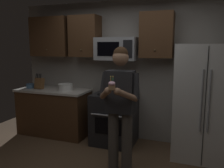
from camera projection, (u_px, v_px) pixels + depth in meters
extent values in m
cube|color=gray|center=(129.00, 71.00, 4.41)|extent=(4.40, 0.10, 2.60)
cube|color=black|center=(114.00, 119.00, 4.23)|extent=(0.76, 0.66, 0.92)
cube|color=black|center=(108.00, 127.00, 3.92)|extent=(0.48, 0.01, 0.28)
cylinder|color=#99999E|center=(107.00, 116.00, 3.87)|extent=(0.60, 0.03, 0.03)
cylinder|color=black|center=(102.00, 94.00, 4.09)|extent=(0.18, 0.18, 0.01)
cylinder|color=black|center=(122.00, 96.00, 3.96)|extent=(0.18, 0.18, 0.01)
cylinder|color=black|center=(108.00, 92.00, 4.35)|extent=(0.18, 0.18, 0.01)
cylinder|color=black|center=(126.00, 93.00, 4.22)|extent=(0.18, 0.18, 0.01)
cube|color=#9EA0A5|center=(117.00, 49.00, 4.14)|extent=(0.74, 0.40, 0.40)
cube|color=black|center=(108.00, 49.00, 3.98)|extent=(0.40, 0.01, 0.24)
cube|color=black|center=(128.00, 49.00, 3.86)|extent=(0.16, 0.01, 0.30)
cube|color=white|center=(204.00, 102.00, 3.62)|extent=(0.90, 0.72, 1.80)
cylinder|color=gray|center=(202.00, 101.00, 3.27)|extent=(0.02, 0.02, 0.90)
cylinder|color=gray|center=(209.00, 102.00, 3.24)|extent=(0.02, 0.02, 0.90)
cube|color=black|center=(205.00, 108.00, 3.28)|extent=(0.01, 0.01, 1.74)
cube|color=#4C301C|center=(51.00, 37.00, 4.62)|extent=(0.80, 0.34, 0.76)
sphere|color=brown|center=(46.00, 50.00, 4.49)|extent=(0.03, 0.03, 0.03)
cube|color=#4C301C|center=(85.00, 36.00, 4.37)|extent=(0.55, 0.34, 0.76)
sphere|color=brown|center=(81.00, 50.00, 4.24)|extent=(0.03, 0.03, 0.03)
cube|color=#4C301C|center=(157.00, 35.00, 3.91)|extent=(0.55, 0.34, 0.76)
sphere|color=brown|center=(155.00, 50.00, 3.79)|extent=(0.03, 0.03, 0.03)
cube|color=#4C301C|center=(54.00, 113.00, 4.69)|extent=(1.40, 0.62, 0.88)
cube|color=beige|center=(53.00, 90.00, 4.61)|extent=(1.44, 0.66, 0.04)
cube|color=brown|center=(39.00, 83.00, 4.64)|extent=(0.16, 0.15, 0.24)
cylinder|color=black|center=(36.00, 76.00, 4.62)|extent=(0.02, 0.04, 0.09)
cylinder|color=black|center=(38.00, 76.00, 4.61)|extent=(0.02, 0.04, 0.09)
cylinder|color=black|center=(39.00, 76.00, 4.59)|extent=(0.02, 0.04, 0.09)
cylinder|color=black|center=(41.00, 76.00, 4.58)|extent=(0.02, 0.04, 0.09)
cylinder|color=white|center=(65.00, 87.00, 4.48)|extent=(0.27, 0.27, 0.12)
torus|color=white|center=(65.00, 84.00, 4.47)|extent=(0.28, 0.28, 0.02)
cylinder|color=#4C7299|center=(31.00, 86.00, 4.76)|extent=(0.18, 0.18, 0.08)
torus|color=#4C7299|center=(31.00, 84.00, 4.75)|extent=(0.19, 0.19, 0.01)
cylinder|color=#4C4742|center=(113.00, 140.00, 3.32)|extent=(0.15, 0.15, 0.86)
cylinder|color=#4C4742|center=(127.00, 142.00, 3.25)|extent=(0.15, 0.15, 0.86)
cube|color=#262628|center=(120.00, 92.00, 3.17)|extent=(0.38, 0.22, 0.58)
sphere|color=#A37556|center=(120.00, 58.00, 3.10)|extent=(0.22, 0.22, 0.22)
sphere|color=#382314|center=(121.00, 54.00, 3.10)|extent=(0.20, 0.20, 0.20)
cylinder|color=#262628|center=(104.00, 84.00, 3.20)|extent=(0.15, 0.18, 0.35)
cylinder|color=#A37556|center=(105.00, 94.00, 3.04)|extent=(0.26, 0.33, 0.21)
sphere|color=#A37556|center=(108.00, 91.00, 2.88)|extent=(0.09, 0.09, 0.09)
cylinder|color=#262628|center=(136.00, 86.00, 3.05)|extent=(0.15, 0.18, 0.35)
cylinder|color=#A37556|center=(127.00, 95.00, 2.94)|extent=(0.26, 0.33, 0.21)
sphere|color=#A37556|center=(117.00, 91.00, 2.84)|extent=(0.09, 0.09, 0.09)
cylinder|color=#A87F56|center=(112.00, 88.00, 2.84)|extent=(0.08, 0.08, 0.06)
ellipsoid|color=#F2B2CC|center=(112.00, 84.00, 2.83)|extent=(0.09, 0.09, 0.06)
cylinder|color=#4CBF66|center=(113.00, 80.00, 2.82)|extent=(0.01, 0.01, 0.06)
ellipsoid|color=#FFD159|center=(113.00, 77.00, 2.81)|extent=(0.01, 0.01, 0.02)
cylinder|color=#F2D84C|center=(111.00, 80.00, 2.82)|extent=(0.01, 0.01, 0.06)
ellipsoid|color=#FFD159|center=(111.00, 77.00, 2.82)|extent=(0.01, 0.01, 0.02)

